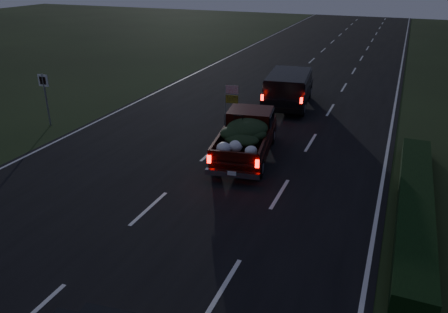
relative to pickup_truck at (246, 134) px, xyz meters
The scene contains 6 objects.
ground 5.39m from the pickup_truck, 105.98° to the right, with size 120.00×120.00×0.00m, color black.
road_asphalt 5.38m from the pickup_truck, 105.98° to the right, with size 14.00×120.00×0.02m, color black.
hedge_row 6.71m from the pickup_truck, 18.28° to the right, with size 1.00×10.00×0.60m, color black.
route_sign 9.98m from the pickup_truck, behind, with size 0.55×0.08×2.50m.
pickup_truck is the anchor object (origin of this frame).
lead_suv 7.29m from the pickup_truck, 91.38° to the left, with size 2.71×5.36×1.48m.
Camera 1 is at (6.75, -10.22, 7.13)m, focal length 35.00 mm.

